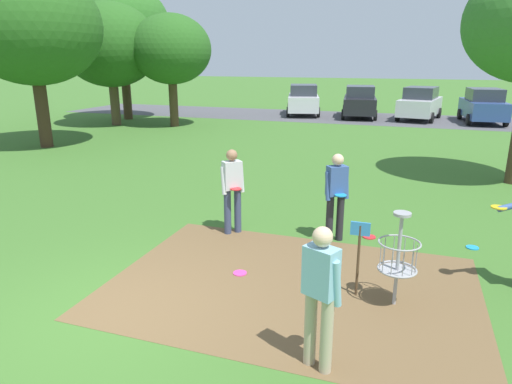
# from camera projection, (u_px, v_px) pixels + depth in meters

# --- Properties ---
(ground_plane) EXTENTS (160.00, 160.00, 0.00)m
(ground_plane) POSITION_uv_depth(u_px,v_px,m) (105.00, 318.00, 6.17)
(ground_plane) COLOR #3D6B28
(dirt_tee_pad) EXTENTS (5.57, 3.94, 0.01)m
(dirt_tee_pad) POSITION_uv_depth(u_px,v_px,m) (291.00, 286.00, 7.03)
(dirt_tee_pad) COLOR brown
(dirt_tee_pad) RESTS_ON ground
(disc_golf_basket) EXTENTS (0.98, 0.58, 1.39)m
(disc_golf_basket) POSITION_uv_depth(u_px,v_px,m) (394.00, 255.00, 6.33)
(disc_golf_basket) COLOR #9E9EA3
(disc_golf_basket) RESTS_ON ground
(player_foreground_watching) EXTENTS (0.49, 0.45, 1.71)m
(player_foreground_watching) POSITION_uv_depth(u_px,v_px,m) (320.00, 291.00, 4.92)
(player_foreground_watching) COLOR tan
(player_foreground_watching) RESTS_ON ground
(player_waiting_left) EXTENTS (0.48, 0.45, 1.71)m
(player_waiting_left) POSITION_uv_depth(u_px,v_px,m) (336.00, 193.00, 8.52)
(player_waiting_left) COLOR #232328
(player_waiting_left) RESTS_ON ground
(player_waiting_right) EXTENTS (0.45, 0.45, 1.71)m
(player_waiting_right) POSITION_uv_depth(u_px,v_px,m) (232.00, 187.00, 8.91)
(player_waiting_right) COLOR #384260
(player_waiting_right) RESTS_ON ground
(frisbee_near_basket) EXTENTS (0.23, 0.23, 0.02)m
(frisbee_near_basket) POSITION_uv_depth(u_px,v_px,m) (472.00, 248.00, 8.44)
(frisbee_near_basket) COLOR #1E93DB
(frisbee_near_basket) RESTS_ON ground
(frisbee_by_tee) EXTENTS (0.23, 0.23, 0.02)m
(frisbee_by_tee) POSITION_uv_depth(u_px,v_px,m) (240.00, 273.00, 7.43)
(frisbee_by_tee) COLOR #E53D99
(frisbee_by_tee) RESTS_ON ground
(frisbee_far_left) EXTENTS (0.26, 0.26, 0.02)m
(frisbee_far_left) POSITION_uv_depth(u_px,v_px,m) (369.00, 237.00, 8.94)
(frisbee_far_left) COLOR red
(frisbee_far_left) RESTS_ON ground
(tree_near_left) EXTENTS (4.02, 4.02, 5.54)m
(tree_near_left) POSITION_uv_depth(u_px,v_px,m) (171.00, 50.00, 22.53)
(tree_near_left) COLOR #4C3823
(tree_near_left) RESTS_ON ground
(tree_near_right) EXTENTS (5.33, 5.33, 7.38)m
(tree_near_right) POSITION_uv_depth(u_px,v_px,m) (121.00, 26.00, 24.92)
(tree_near_right) COLOR #4C3823
(tree_near_right) RESTS_ON ground
(tree_mid_left) EXTENTS (5.12, 5.12, 6.73)m
(tree_mid_left) POSITION_uv_depth(u_px,v_px,m) (31.00, 26.00, 16.81)
(tree_mid_left) COLOR #422D1E
(tree_mid_left) RESTS_ON ground
(tree_mid_right) EXTENTS (4.91, 4.91, 6.13)m
(tree_mid_right) POSITION_uv_depth(u_px,v_px,m) (110.00, 45.00, 22.92)
(tree_mid_right) COLOR brown
(tree_mid_right) RESTS_ON ground
(parking_lot_strip) EXTENTS (36.00, 6.00, 0.01)m
(parking_lot_strip) POSITION_uv_depth(u_px,v_px,m) (346.00, 117.00, 27.07)
(parking_lot_strip) COLOR #4C4C51
(parking_lot_strip) RESTS_ON ground
(parked_car_leftmost) EXTENTS (2.74, 4.51, 1.84)m
(parked_car_leftmost) POSITION_uv_depth(u_px,v_px,m) (303.00, 100.00, 28.15)
(parked_car_leftmost) COLOR silver
(parked_car_leftmost) RESTS_ON ground
(parked_car_center_left) EXTENTS (2.35, 4.39, 1.84)m
(parked_car_center_left) POSITION_uv_depth(u_px,v_px,m) (360.00, 102.00, 26.89)
(parked_car_center_left) COLOR black
(parked_car_center_left) RESTS_ON ground
(parked_car_center_right) EXTENTS (2.54, 4.46, 1.84)m
(parked_car_center_right) POSITION_uv_depth(u_px,v_px,m) (420.00, 103.00, 25.87)
(parked_car_center_right) COLOR silver
(parked_car_center_right) RESTS_ON ground
(parked_car_rightmost) EXTENTS (2.25, 4.34, 1.84)m
(parked_car_rightmost) POSITION_uv_depth(u_px,v_px,m) (483.00, 106.00, 24.60)
(parked_car_rightmost) COLOR #2D4784
(parked_car_rightmost) RESTS_ON ground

